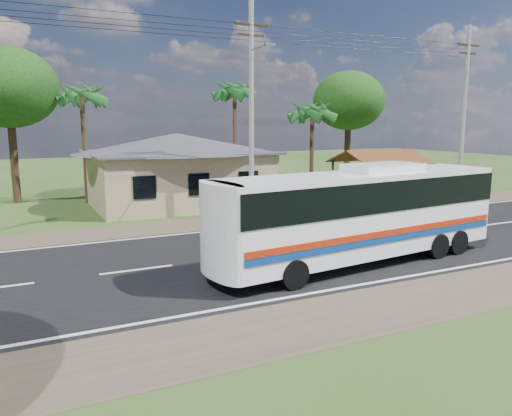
{
  "coord_description": "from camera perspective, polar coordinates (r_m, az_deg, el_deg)",
  "views": [
    {
      "loc": [
        -8.06,
        -16.75,
        5.06
      ],
      "look_at": [
        0.59,
        1.0,
        1.65
      ],
      "focal_mm": 35.0,
      "sensor_mm": 36.0,
      "label": 1
    }
  ],
  "objects": [
    {
      "name": "ground",
      "position": [
        19.27,
        -0.26,
        -5.43
      ],
      "size": [
        120.0,
        120.0,
        0.0
      ],
      "primitive_type": "plane",
      "color": "#2C4819",
      "rests_on": "ground"
    },
    {
      "name": "road",
      "position": [
        19.27,
        -0.26,
        -5.41
      ],
      "size": [
        120.0,
        16.0,
        0.03
      ],
      "color": "black",
      "rests_on": "ground"
    },
    {
      "name": "house",
      "position": [
        31.19,
        -9.04,
        5.23
      ],
      "size": [
        12.4,
        10.0,
        5.0
      ],
      "color": "#C6B484",
      "rests_on": "ground"
    },
    {
      "name": "waiting_shed",
      "position": [
        32.97,
        13.89,
        5.46
      ],
      "size": [
        5.2,
        4.48,
        3.35
      ],
      "color": "#392314",
      "rests_on": "ground"
    },
    {
      "name": "concrete_barrier",
      "position": [
        30.39,
        15.75,
        0.7
      ],
      "size": [
        7.0,
        0.3,
        0.9
      ],
      "primitive_type": "cube",
      "color": "#9E9E99",
      "rests_on": "ground"
    },
    {
      "name": "utility_poles",
      "position": [
        25.61,
        -1.21,
        11.37
      ],
      "size": [
        32.8,
        2.22,
        11.0
      ],
      "color": "#9E9E99",
      "rests_on": "ground"
    },
    {
      "name": "palm_near",
      "position": [
        32.85,
        6.47,
        10.87
      ],
      "size": [
        2.8,
        2.8,
        6.7
      ],
      "color": "#47301E",
      "rests_on": "ground"
    },
    {
      "name": "palm_mid",
      "position": [
        35.25,
        -2.47,
        13.2
      ],
      "size": [
        2.8,
        2.8,
        8.2
      ],
      "color": "#47301E",
      "rests_on": "ground"
    },
    {
      "name": "palm_far",
      "position": [
        33.04,
        -19.32,
        12.06
      ],
      "size": [
        2.8,
        2.8,
        7.7
      ],
      "color": "#47301E",
      "rests_on": "ground"
    },
    {
      "name": "tree_behind_house",
      "position": [
        34.81,
        -26.46,
        12.18
      ],
      "size": [
        6.0,
        6.0,
        9.61
      ],
      "color": "#47301E",
      "rests_on": "ground"
    },
    {
      "name": "tree_behind_shed",
      "position": [
        40.67,
        10.56,
        11.92
      ],
      "size": [
        5.6,
        5.6,
        9.02
      ],
      "color": "#47301E",
      "rests_on": "ground"
    },
    {
      "name": "coach_bus",
      "position": [
        18.25,
        12.06,
        0.06
      ],
      "size": [
        11.7,
        3.63,
        3.57
      ],
      "rotation": [
        0.0,
        0.0,
        0.11
      ],
      "color": "white",
      "rests_on": "ground"
    },
    {
      "name": "motorcycle",
      "position": [
        27.69,
        0.88,
        0.15
      ],
      "size": [
        1.7,
        1.05,
        0.84
      ],
      "primitive_type": "imported",
      "rotation": [
        0.0,
        0.0,
        1.91
      ],
      "color": "black",
      "rests_on": "ground"
    },
    {
      "name": "person",
      "position": [
        27.87,
        14.15,
        0.65
      ],
      "size": [
        0.65,
        0.51,
        1.55
      ],
      "primitive_type": "imported",
      "rotation": [
        0.0,
        0.0,
        2.86
      ],
      "color": "navy",
      "rests_on": "ground"
    }
  ]
}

